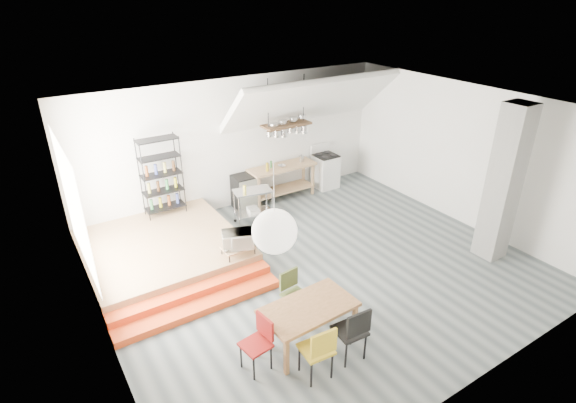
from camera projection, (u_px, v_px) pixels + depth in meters
floor at (319, 267)px, 8.98m from camera, size 8.00×8.00×0.00m
wall_back at (236, 144)px, 10.93m from camera, size 8.00×0.04×3.20m
wall_left at (94, 260)px, 6.34m from camera, size 0.04×7.00×3.20m
wall_right at (463, 155)px, 10.22m from camera, size 0.04×7.00×3.20m
ceiling at (325, 109)px, 7.58m from camera, size 8.00×7.00×0.02m
slope_ceiling at (312, 101)px, 10.93m from camera, size 4.40×1.44×1.32m
window_pane at (74, 207)px, 7.40m from camera, size 0.02×2.50×2.20m
platform at (163, 250)px, 9.19m from camera, size 3.00×3.00×0.40m
step_lower at (201, 307)px, 7.77m from camera, size 3.00×0.35×0.13m
step_upper at (193, 293)px, 8.01m from camera, size 3.00×0.35×0.27m
concrete_column at (504, 184)px, 8.74m from camera, size 0.50×0.50×3.20m
kitchen_counter at (282, 176)px, 11.62m from camera, size 1.80×0.60×0.91m
stove at (325, 170)px, 12.37m from camera, size 0.60×0.60×1.18m
pot_rack at (288, 128)px, 10.88m from camera, size 1.20×0.50×1.43m
wire_shelving at (161, 175)px, 9.85m from camera, size 0.88×0.38×1.80m
microwave_shelf at (238, 247)px, 8.63m from camera, size 0.60×0.40×0.16m
paper_lantern at (274, 231)px, 5.86m from camera, size 0.60×0.60×0.60m
dining_table at (309, 310)px, 6.86m from camera, size 1.49×0.88×0.69m
chair_mustard at (319, 348)px, 6.22m from camera, size 0.46×0.46×0.93m
chair_black at (353, 330)px, 6.55m from camera, size 0.46×0.46×0.95m
chair_olive at (293, 290)px, 7.48m from camera, size 0.43×0.43×0.85m
chair_red at (259, 339)px, 6.45m from camera, size 0.44×0.44×0.86m
rolling_cart at (253, 202)px, 10.42m from camera, size 0.94×0.64×0.85m
mini_fridge at (244, 192)px, 11.21m from camera, size 0.50×0.50×0.86m
microwave at (238, 239)px, 8.55m from camera, size 0.68×0.57×0.32m
bowl at (282, 166)px, 11.43m from camera, size 0.21×0.21×0.05m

